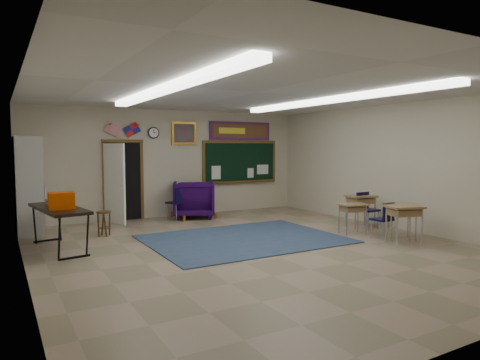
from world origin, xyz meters
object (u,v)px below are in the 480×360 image
wooden_stool (104,223)px  wingback_armchair (194,199)px  student_desk_front_right (361,209)px  student_desk_front_left (353,217)px  folding_table (59,226)px

wooden_stool → wingback_armchair: bearing=25.8°
wingback_armchair → student_desk_front_right: bearing=153.8°
wingback_armchair → student_desk_front_left: size_ratio=1.63×
student_desk_front_left → student_desk_front_right: (0.75, 0.50, 0.06)m
student_desk_front_right → wooden_stool: student_desk_front_right is taller
student_desk_front_right → folding_table: (-6.67, 1.24, 0.00)m
wingback_armchair → student_desk_front_right: wingback_armchair is taller
folding_table → student_desk_front_left: bearing=-24.8°
wingback_armchair → wooden_stool: size_ratio=2.03×
student_desk_front_left → wingback_armchair: bearing=132.8°
student_desk_front_left → student_desk_front_right: student_desk_front_right is taller
folding_table → student_desk_front_right: bearing=-19.0°
folding_table → wooden_stool: bearing=30.9°
wooden_stool → folding_table: bearing=-140.6°
wingback_armchair → folding_table: (-3.72, -2.14, -0.07)m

